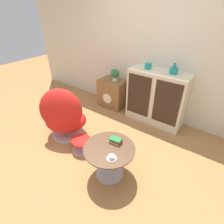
# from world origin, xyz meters

# --- Properties ---
(ground_plane) EXTENTS (12.00, 12.00, 0.00)m
(ground_plane) POSITION_xyz_m (0.00, 0.00, 0.00)
(ground_plane) COLOR #A87542
(wall_back) EXTENTS (6.40, 0.06, 2.60)m
(wall_back) POSITION_xyz_m (0.00, 1.70, 1.30)
(wall_back) COLOR beige
(wall_back) RESTS_ON ground_plane
(sideboard) EXTENTS (1.07, 0.44, 1.02)m
(sideboard) POSITION_xyz_m (0.32, 1.45, 0.51)
(sideboard) COLOR beige
(sideboard) RESTS_ON ground_plane
(tv_console) EXTENTS (0.58, 0.41, 0.62)m
(tv_console) POSITION_xyz_m (-0.71, 1.47, 0.31)
(tv_console) COLOR brown
(tv_console) RESTS_ON ground_plane
(egg_chair) EXTENTS (0.93, 0.91, 0.94)m
(egg_chair) POSITION_xyz_m (-0.73, 0.10, 0.42)
(egg_chair) COLOR #B7B7BC
(egg_chair) RESTS_ON ground_plane
(ottoman) EXTENTS (0.36, 0.32, 0.24)m
(ottoman) POSITION_xyz_m (-0.25, -0.00, 0.16)
(ottoman) COLOR #B7B7BC
(ottoman) RESTS_ON ground_plane
(coffee_table) EXTENTS (0.65, 0.65, 0.48)m
(coffee_table) POSITION_xyz_m (0.39, -0.11, 0.34)
(coffee_table) COLOR #B7B7BC
(coffee_table) RESTS_ON ground_plane
(vase_leftmost) EXTENTS (0.12, 0.12, 0.10)m
(vase_leftmost) POSITION_xyz_m (0.08, 1.46, 1.07)
(vase_leftmost) COLOR teal
(vase_leftmost) RESTS_ON sideboard
(vase_inner_left) EXTENTS (0.14, 0.14, 0.18)m
(vase_inner_left) POSITION_xyz_m (0.54, 1.46, 1.08)
(vase_inner_left) COLOR teal
(vase_inner_left) RESTS_ON sideboard
(potted_plant) EXTENTS (0.18, 0.18, 0.25)m
(potted_plant) POSITION_xyz_m (-0.65, 1.47, 0.76)
(potted_plant) COLOR silver
(potted_plant) RESTS_ON tv_console
(teacup) EXTENTS (0.12, 0.12, 0.05)m
(teacup) POSITION_xyz_m (0.52, -0.24, 0.50)
(teacup) COLOR silver
(teacup) RESTS_ON coffee_table
(book_stack) EXTENTS (0.17, 0.11, 0.06)m
(book_stack) POSITION_xyz_m (0.39, 0.01, 0.51)
(book_stack) COLOR beige
(book_stack) RESTS_ON coffee_table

